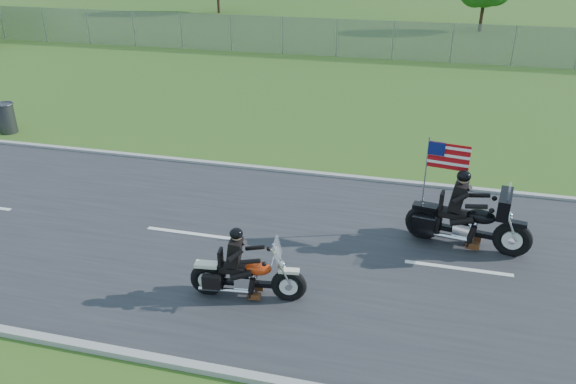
# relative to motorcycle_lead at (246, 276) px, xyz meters

# --- Properties ---
(ground) EXTENTS (420.00, 420.00, 0.00)m
(ground) POSITION_rel_motorcycle_lead_xyz_m (0.01, 1.99, -0.49)
(ground) COLOR #204515
(ground) RESTS_ON ground
(road) EXTENTS (120.00, 8.00, 0.04)m
(road) POSITION_rel_motorcycle_lead_xyz_m (0.01, 1.99, -0.47)
(road) COLOR #28282B
(road) RESTS_ON ground
(curb_north) EXTENTS (120.00, 0.18, 0.12)m
(curb_north) POSITION_rel_motorcycle_lead_xyz_m (0.01, 6.04, -0.44)
(curb_north) COLOR #9E9B93
(curb_north) RESTS_ON ground
(curb_south) EXTENTS (120.00, 0.18, 0.12)m
(curb_south) POSITION_rel_motorcycle_lead_xyz_m (0.01, -2.06, -0.44)
(curb_south) COLOR #9E9B93
(curb_south) RESTS_ON ground
(fence) EXTENTS (60.00, 0.03, 2.00)m
(fence) POSITION_rel_motorcycle_lead_xyz_m (-4.99, 21.99, 0.51)
(fence) COLOR gray
(fence) RESTS_ON ground
(motorcycle_lead) EXTENTS (2.27, 0.72, 1.53)m
(motorcycle_lead) POSITION_rel_motorcycle_lead_xyz_m (0.00, 0.00, 0.00)
(motorcycle_lead) COLOR black
(motorcycle_lead) RESTS_ON ground
(motorcycle_follow) EXTENTS (2.73, 1.05, 2.29)m
(motorcycle_follow) POSITION_rel_motorcycle_lead_xyz_m (4.15, 2.99, 0.14)
(motorcycle_follow) COLOR black
(motorcycle_follow) RESTS_ON ground
(trash_can) EXTENTS (0.66, 0.66, 1.01)m
(trash_can) POSITION_rel_motorcycle_lead_xyz_m (-10.93, 7.07, 0.02)
(trash_can) COLOR #3D3C42
(trash_can) RESTS_ON ground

